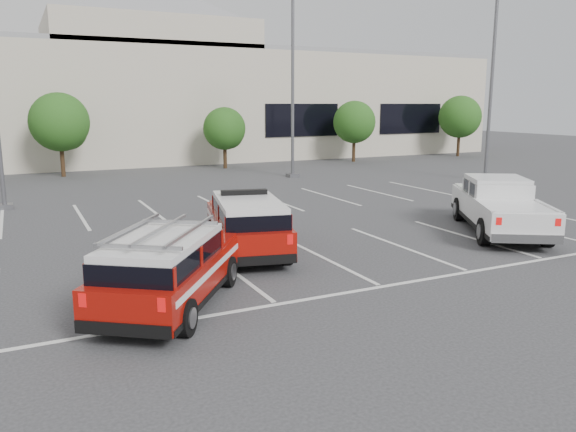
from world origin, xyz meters
The scene contains 12 objects.
ground centered at (0.00, 0.00, 0.00)m, with size 120.00×120.00×0.00m, color #2F2F32.
stall_markings centered at (0.00, 4.50, 0.01)m, with size 23.00×15.00×0.01m, color silver.
convention_building centered at (0.18, 31.86, 4.72)m, with size 60.00×16.99×13.20m.
tree_mid_left centered at (-4.91, 22.05, 3.04)m, with size 3.37×3.37×4.85m.
tree_mid_right centered at (5.09, 22.05, 2.50)m, with size 2.77×2.77×3.99m.
tree_right centered at (15.09, 22.05, 2.77)m, with size 3.07×3.07×4.42m.
tree_far_right centered at (25.09, 22.05, 3.04)m, with size 3.37×3.37×4.85m.
light_pole_mid centered at (7.00, 16.00, 5.19)m, with size 0.90×0.60×10.24m.
light_pole_right centered at (16.00, 10.00, 5.19)m, with size 0.90×0.60×10.24m.
fire_chief_suv centered at (-1.66, 1.44, 0.71)m, with size 2.89×5.25×1.75m.
white_pickup centered at (6.83, 0.23, 0.71)m, with size 4.72×5.99×1.78m.
ladder_suv centered at (-4.77, -2.03, 0.72)m, with size 4.08×4.74×1.79m.
Camera 1 is at (-7.42, -13.13, 4.19)m, focal length 35.00 mm.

